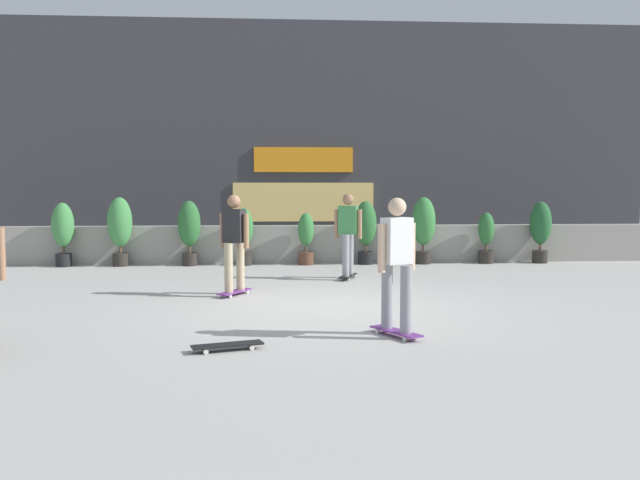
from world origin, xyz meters
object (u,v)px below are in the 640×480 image
potted_plant_5 (366,228)px  potted_plant_7 (486,236)px  potted_plant_2 (189,228)px  potted_plant_0 (63,230)px  skater_far_right (348,232)px  skater_by_wall_right (397,260)px  potted_plant_6 (424,225)px  skater_far_left (234,240)px  potted_plant_3 (244,233)px  potted_plant_8 (541,227)px  potted_plant_1 (120,226)px  potted_plant_4 (306,237)px  skateboard_near_camera (227,345)px

potted_plant_5 → potted_plant_7: potted_plant_5 is taller
potted_plant_2 → potted_plant_5: potted_plant_2 is taller
potted_plant_0 → skater_far_right: bearing=-22.0°
potted_plant_0 → skater_by_wall_right: skater_by_wall_right is taller
potted_plant_6 → skater_far_right: size_ratio=0.94×
potted_plant_2 → skater_far_right: skater_far_right is taller
potted_plant_6 → skater_far_left: bearing=-133.4°
potted_plant_3 → skater_far_left: bearing=-89.5°
potted_plant_8 → potted_plant_2: bearing=180.0°
potted_plant_2 → potted_plant_8: potted_plant_2 is taller
potted_plant_1 → potted_plant_8: potted_plant_1 is taller
potted_plant_7 → skater_by_wall_right: size_ratio=0.72×
potted_plant_1 → potted_plant_6: size_ratio=1.00×
potted_plant_0 → skater_far_right: skater_far_right is taller
potted_plant_1 → skater_far_right: bearing=-26.9°
potted_plant_4 → skateboard_near_camera: 8.43m
potted_plant_2 → potted_plant_5: 4.13m
potted_plant_0 → potted_plant_2: 2.87m
potted_plant_2 → potted_plant_6: bearing=-0.0°
potted_plant_7 → skater_far_right: 4.42m
potted_plant_7 → skater_far_right: skater_far_right is taller
potted_plant_1 → potted_plant_2: 1.58m
potted_plant_5 → potted_plant_7: (2.91, 0.00, -0.22)m
potted_plant_0 → skater_far_left: (4.17, -4.45, 0.09)m
skater_by_wall_right → skater_far_right: same height
skater_by_wall_right → skateboard_near_camera: 2.27m
potted_plant_4 → skater_far_left: bearing=-107.6°
potted_plant_0 → potted_plant_6: size_ratio=0.93×
potted_plant_2 → skater_far_left: bearing=-73.7°
potted_plant_2 → potted_plant_8: (8.37, 0.00, -0.02)m
skater_far_left → skateboard_near_camera: bearing=-87.9°
potted_plant_3 → potted_plant_8: bearing=0.0°
potted_plant_1 → skater_far_right: 5.62m
potted_plant_7 → skateboard_near_camera: (-5.59, -8.32, -0.59)m
skater_far_right → skateboard_near_camera: (-1.99, -5.77, -0.88)m
potted_plant_7 → skater_by_wall_right: bearing=-114.9°
potted_plant_6 → skater_by_wall_right: (-2.06, -7.74, 0.01)m
potted_plant_3 → potted_plant_5: size_ratio=0.89×
potted_plant_3 → skater_by_wall_right: skater_by_wall_right is taller
potted_plant_5 → skater_by_wall_right: bearing=-95.0°
potted_plant_3 → potted_plant_5: (2.87, 0.00, 0.12)m
potted_plant_8 → potted_plant_6: bearing=-180.0°
skater_far_right → potted_plant_0: bearing=158.0°
skater_far_left → potted_plant_0: bearing=133.1°
potted_plant_6 → skater_by_wall_right: 8.01m
skater_far_right → potted_plant_7: bearing=35.2°
potted_plant_1 → potted_plant_6: bearing=-0.0°
potted_plant_7 → skater_far_right: bearing=-144.8°
potted_plant_2 → potted_plant_7: bearing=0.0°
potted_plant_4 → potted_plant_0: bearing=-180.0°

